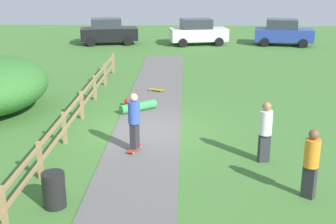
# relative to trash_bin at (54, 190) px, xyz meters

# --- Properties ---
(ground_plane) EXTENTS (60.00, 60.00, 0.00)m
(ground_plane) POSITION_rel_trash_bin_xyz_m (1.80, 5.33, -0.45)
(ground_plane) COLOR #427533
(asphalt_path) EXTENTS (2.40, 28.00, 0.02)m
(asphalt_path) POSITION_rel_trash_bin_xyz_m (1.80, 5.33, -0.44)
(asphalt_path) COLOR #605E5B
(asphalt_path) RESTS_ON ground_plane
(wooden_fence) EXTENTS (0.12, 18.12, 1.10)m
(wooden_fence) POSITION_rel_trash_bin_xyz_m (-0.80, 5.33, 0.22)
(wooden_fence) COLOR #997A51
(wooden_fence) RESTS_ON ground_plane
(trash_bin) EXTENTS (0.56, 0.56, 0.90)m
(trash_bin) POSITION_rel_trash_bin_xyz_m (0.00, 0.00, 0.00)
(trash_bin) COLOR black
(trash_bin) RESTS_ON ground_plane
(skater_riding) EXTENTS (0.48, 0.82, 1.87)m
(skater_riding) POSITION_rel_trash_bin_xyz_m (1.57, 3.55, 0.62)
(skater_riding) COLOR #B23326
(skater_riding) RESTS_ON asphalt_path
(skater_fallen) EXTENTS (1.48, 1.47, 0.36)m
(skater_fallen) POSITION_rel_trash_bin_xyz_m (1.22, 7.67, -0.25)
(skater_fallen) COLOR green
(skater_fallen) RESTS_ON asphalt_path
(skateboard_loose) EXTENTS (0.82, 0.49, 0.08)m
(skateboard_loose) POSITION_rel_trash_bin_xyz_m (1.80, 10.64, -0.36)
(skateboard_loose) COLOR #BF8C19
(skateboard_loose) RESTS_ON asphalt_path
(bystander_white) EXTENTS (0.45, 0.45, 1.87)m
(bystander_white) POSITION_rel_trash_bin_xyz_m (5.53, 2.89, 0.59)
(bystander_white) COLOR #2D2D33
(bystander_white) RESTS_ON ground_plane
(bystander_orange) EXTENTS (0.53, 0.53, 1.84)m
(bystander_orange) POSITION_rel_trash_bin_xyz_m (6.30, 0.71, 0.57)
(bystander_orange) COLOR #2D2D33
(bystander_orange) RESTS_ON ground_plane
(parked_car_black) EXTENTS (4.44, 2.59, 1.92)m
(parked_car_black) POSITION_rel_trash_bin_xyz_m (-2.65, 23.92, 0.51)
(parked_car_black) COLOR black
(parked_car_black) RESTS_ON ground_plane
(parked_car_blue) EXTENTS (4.41, 2.48, 1.92)m
(parked_car_blue) POSITION_rel_trash_bin_xyz_m (10.32, 23.93, 0.51)
(parked_car_blue) COLOR #283D99
(parked_car_blue) RESTS_ON ground_plane
(parked_car_white) EXTENTS (4.45, 2.61, 1.92)m
(parked_car_white) POSITION_rel_trash_bin_xyz_m (4.04, 23.92, 0.51)
(parked_car_white) COLOR silver
(parked_car_white) RESTS_ON ground_plane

